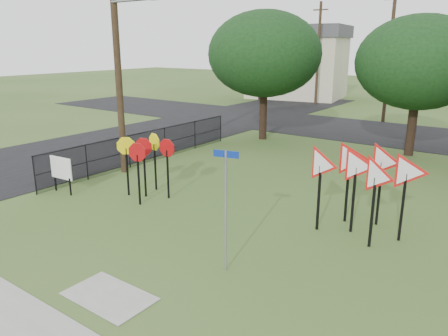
% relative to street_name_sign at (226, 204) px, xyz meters
% --- Properties ---
extents(ground, '(140.00, 140.00, 0.00)m').
position_rel_street_name_sign_xyz_m(ground, '(-1.38, -0.10, -1.74)').
color(ground, '#34511E').
extents(street_left, '(8.00, 50.00, 0.02)m').
position_rel_street_name_sign_xyz_m(street_left, '(-13.38, 9.90, -1.73)').
color(street_left, black).
rests_on(street_left, ground).
extents(street_far, '(60.00, 8.00, 0.02)m').
position_rel_street_name_sign_xyz_m(street_far, '(-1.38, 19.90, -1.73)').
color(street_far, black).
rests_on(street_far, ground).
extents(curb_pad, '(2.00, 1.20, 0.02)m').
position_rel_street_name_sign_xyz_m(curb_pad, '(-1.38, -2.50, -1.73)').
color(curb_pad, gray).
rests_on(curb_pad, ground).
extents(street_name_sign, '(0.62, 0.17, 3.05)m').
position_rel_street_name_sign_xyz_m(street_name_sign, '(0.00, 0.00, 0.00)').
color(street_name_sign, gray).
rests_on(street_name_sign, ground).
extents(stop_sign_cluster, '(2.02, 1.73, 2.21)m').
position_rel_street_name_sign_xyz_m(stop_sign_cluster, '(-5.49, 2.70, -0.08)').
color(stop_sign_cluster, black).
rests_on(stop_sign_cluster, ground).
extents(yield_sign_cluster, '(3.35, 2.00, 2.62)m').
position_rel_street_name_sign_xyz_m(yield_sign_cluster, '(1.87, 4.19, 0.18)').
color(yield_sign_cluster, black).
rests_on(yield_sign_cluster, ground).
extents(info_board, '(1.11, 0.12, 1.39)m').
position_rel_street_name_sign_xyz_m(info_board, '(-8.35, 1.11, -0.82)').
color(info_board, black).
rests_on(info_board, ground).
extents(utility_pole_main, '(3.55, 0.33, 10.00)m').
position_rel_street_name_sign_xyz_m(utility_pole_main, '(-8.62, 4.40, 3.47)').
color(utility_pole_main, '#39291A').
rests_on(utility_pole_main, ground).
extents(far_pole_a, '(1.40, 0.24, 9.00)m').
position_rel_street_name_sign_xyz_m(far_pole_a, '(-3.38, 23.90, 2.86)').
color(far_pole_a, '#39291A').
rests_on(far_pole_a, ground).
extents(far_pole_c, '(1.40, 0.24, 9.00)m').
position_rel_street_name_sign_xyz_m(far_pole_c, '(-11.38, 29.90, 2.86)').
color(far_pole_c, '#39291A').
rests_on(far_pole_c, ground).
extents(fence_run, '(0.05, 11.55, 1.50)m').
position_rel_street_name_sign_xyz_m(fence_run, '(-8.98, 6.15, -0.96)').
color(fence_run, black).
rests_on(fence_run, ground).
extents(house_left, '(10.58, 8.88, 7.20)m').
position_rel_street_name_sign_xyz_m(house_left, '(-15.38, 33.90, 1.91)').
color(house_left, beige).
rests_on(house_left, ground).
extents(tree_near_left, '(6.40, 6.40, 7.27)m').
position_rel_street_name_sign_xyz_m(tree_near_left, '(-7.38, 13.90, 3.11)').
color(tree_near_left, black).
rests_on(tree_near_left, ground).
extents(tree_near_mid, '(6.00, 6.00, 6.80)m').
position_rel_street_name_sign_xyz_m(tree_near_mid, '(0.62, 14.90, 2.80)').
color(tree_near_mid, black).
rests_on(tree_near_mid, ground).
extents(tree_far_left, '(6.80, 6.80, 7.73)m').
position_rel_street_name_sign_xyz_m(tree_far_left, '(-17.38, 29.90, 3.43)').
color(tree_far_left, black).
rests_on(tree_far_left, ground).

